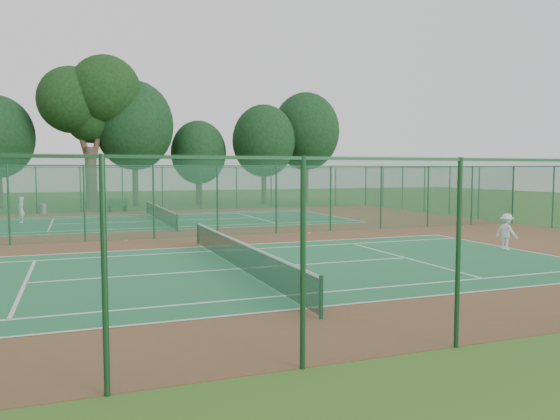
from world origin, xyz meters
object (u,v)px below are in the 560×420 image
object	(u,v)px
player_far	(21,210)
bench	(118,206)
trash_bin	(44,209)
big_tree	(90,100)
player_near	(506,232)

from	to	relation	value
player_far	bench	size ratio (longest dim) A/B	0.95
trash_bin	bench	xyz separation A→B (m)	(5.28, 0.06, 0.11)
big_tree	trash_bin	bearing A→B (deg)	-124.45
trash_bin	bench	world-z (taller)	bench
bench	player_far	bearing A→B (deg)	-152.15
player_near	player_far	xyz separation A→B (m)	(-19.51, 19.41, 0.05)
bench	big_tree	bearing A→B (deg)	88.55
trash_bin	big_tree	bearing A→B (deg)	55.55
player_near	trash_bin	world-z (taller)	player_near
player_near	trash_bin	size ratio (longest dim) A/B	1.86
bench	big_tree	xyz separation A→B (m)	(-1.71, 5.14, 8.57)
player_far	trash_bin	size ratio (longest dim) A/B	1.98
big_tree	player_near	bearing A→B (deg)	-64.45
bench	big_tree	distance (m)	10.14
player_near	player_far	distance (m)	27.52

